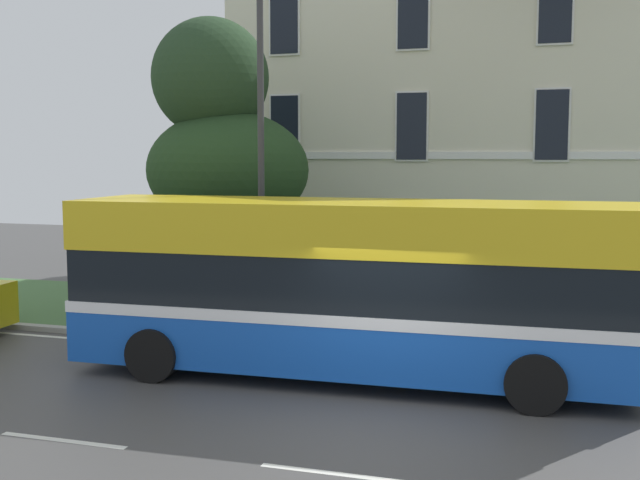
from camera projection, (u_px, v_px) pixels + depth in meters
ground_plane at (385, 406)px, 12.76m from camera, size 60.00×56.00×0.18m
georgian_townhouse at (556, 86)px, 25.26m from camera, size 18.96×9.85×12.09m
iron_verge_railing at (540, 333)px, 15.17m from camera, size 14.05×0.04×0.97m
evergreen_tree at (219, 192)px, 19.93m from camera, size 4.64×4.62×7.40m
single_decker_bus at (349, 286)px, 14.16m from camera, size 10.05×2.83×3.19m
street_lamp_post at (261, 135)px, 16.89m from camera, size 0.36×0.24×7.61m
litter_bin at (498, 318)px, 16.19m from camera, size 0.47×0.47×1.15m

